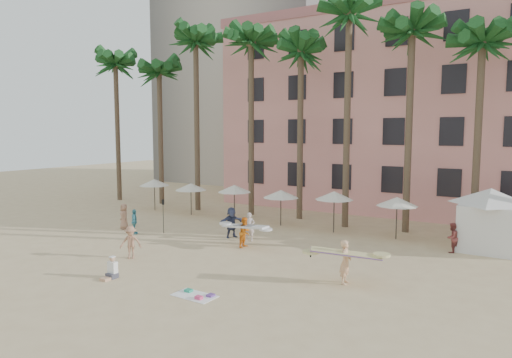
{
  "coord_description": "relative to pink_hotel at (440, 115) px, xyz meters",
  "views": [
    {
      "loc": [
        13.93,
        -15.42,
        6.68
      ],
      "look_at": [
        0.91,
        6.0,
        4.0
      ],
      "focal_mm": 32.0,
      "sensor_mm": 36.0,
      "label": 1
    }
  ],
  "objects": [
    {
      "name": "ground",
      "position": [
        -7.0,
        -26.0,
        -8.0
      ],
      "size": [
        120.0,
        120.0,
        0.0
      ],
      "primitive_type": "plane",
      "color": "#D1B789",
      "rests_on": "ground"
    },
    {
      "name": "pink_hotel",
      "position": [
        0.0,
        0.0,
        0.0
      ],
      "size": [
        35.0,
        14.0,
        16.0
      ],
      "primitive_type": "cube",
      "color": "pink",
      "rests_on": "ground"
    },
    {
      "name": "palm_row",
      "position": [
        -6.49,
        -11.0,
        4.97
      ],
      "size": [
        44.4,
        5.4,
        16.3
      ],
      "color": "brown",
      "rests_on": "ground"
    },
    {
      "name": "umbrella_row",
      "position": [
        -10.0,
        -13.5,
        -5.67
      ],
      "size": [
        22.5,
        2.7,
        2.73
      ],
      "color": "#332B23",
      "rests_on": "ground"
    },
    {
      "name": "cabana",
      "position": [
        5.08,
        -13.39,
        -5.93
      ],
      "size": [
        4.62,
        4.62,
        3.5
      ],
      "color": "silver",
      "rests_on": "ground"
    },
    {
      "name": "beach_towel",
      "position": [
        -4.42,
        -27.43,
        -7.97
      ],
      "size": [
        1.84,
        1.07,
        0.14
      ],
      "color": "white",
      "rests_on": "ground"
    },
    {
      "name": "carrier_yellow",
      "position": [
        0.21,
        -22.84,
        -6.93
      ],
      "size": [
        3.09,
        1.82,
        1.93
      ],
      "color": "#E2AA7F",
      "rests_on": "ground"
    },
    {
      "name": "carrier_white",
      "position": [
        -6.92,
        -19.85,
        -7.07
      ],
      "size": [
        2.88,
        0.92,
        1.74
      ],
      "color": "orange",
      "rests_on": "ground"
    },
    {
      "name": "beachgoers",
      "position": [
        -9.12,
        -19.68,
        -7.12
      ],
      "size": [
        20.93,
        11.06,
        1.91
      ],
      "color": "beige",
      "rests_on": "ground"
    },
    {
      "name": "paddle",
      "position": [
        -13.42,
        -19.58,
        -6.59
      ],
      "size": [
        0.18,
        0.04,
        2.23
      ],
      "color": "black",
      "rests_on": "ground"
    },
    {
      "name": "seated_man",
      "position": [
        -9.11,
        -27.66,
        -7.66
      ],
      "size": [
        0.44,
        0.77,
        0.99
      ],
      "color": "#3F3F4C",
      "rests_on": "ground"
    }
  ]
}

